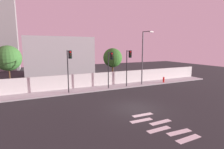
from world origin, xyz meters
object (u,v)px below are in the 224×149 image
at_px(traffic_light_right, 110,62).
at_px(roadside_tree_leftmost, 8,58).
at_px(fire_hydrant, 164,79).
at_px(traffic_light_left, 69,63).
at_px(street_lamp_curbside, 143,54).
at_px(roadside_tree_midleft, 113,58).
at_px(traffic_light_center, 128,61).

bearing_deg(traffic_light_right, roadside_tree_leftmost, 160.01).
distance_m(fire_hydrant, roadside_tree_leftmost, 20.98).
distance_m(traffic_light_left, fire_hydrant, 14.45).
xyz_separation_m(fire_hydrant, roadside_tree_leftmost, (-20.36, 3.65, 3.53)).
relative_size(traffic_light_left, roadside_tree_leftmost, 0.87).
distance_m(traffic_light_right, street_lamp_curbside, 5.49).
relative_size(traffic_light_right, street_lamp_curbside, 0.63).
bearing_deg(roadside_tree_leftmost, roadside_tree_midleft, -0.00).
xyz_separation_m(traffic_light_right, roadside_tree_leftmost, (-11.26, 4.10, 0.58)).
bearing_deg(roadside_tree_midleft, street_lamp_curbside, -48.76).
distance_m(traffic_light_center, roadside_tree_leftmost, 14.47).
xyz_separation_m(traffic_light_right, fire_hydrant, (9.10, 0.45, -2.96)).
xyz_separation_m(traffic_light_left, traffic_light_center, (7.58, -0.23, -0.02)).
distance_m(traffic_light_left, traffic_light_center, 7.58).
bearing_deg(roadside_tree_midleft, traffic_light_left, -151.47).
bearing_deg(traffic_light_left, traffic_light_center, -1.77).
distance_m(fire_hydrant, roadside_tree_midleft, 8.36).
height_order(street_lamp_curbside, fire_hydrant, street_lamp_curbside).
xyz_separation_m(traffic_light_center, fire_hydrant, (6.52, 0.56, -3.10)).
xyz_separation_m(traffic_light_left, fire_hydrant, (14.10, 0.32, -3.11)).
bearing_deg(street_lamp_curbside, traffic_light_right, -173.87).
bearing_deg(street_lamp_curbside, traffic_light_left, -177.47).
relative_size(traffic_light_left, traffic_light_right, 1.05).
xyz_separation_m(fire_hydrant, roadside_tree_midleft, (-6.79, 3.65, 3.22)).
bearing_deg(traffic_light_center, street_lamp_curbside, 13.82).
xyz_separation_m(traffic_light_center, roadside_tree_leftmost, (-13.83, 4.21, 0.44)).
bearing_deg(traffic_light_center, roadside_tree_midleft, 93.65).
bearing_deg(traffic_light_center, fire_hydrant, 4.89).
relative_size(traffic_light_right, roadside_tree_leftmost, 0.83).
xyz_separation_m(street_lamp_curbside, roadside_tree_midleft, (-3.08, 3.52, -0.63)).
bearing_deg(street_lamp_curbside, roadside_tree_leftmost, 168.08).
bearing_deg(traffic_light_left, roadside_tree_midleft, 28.53).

